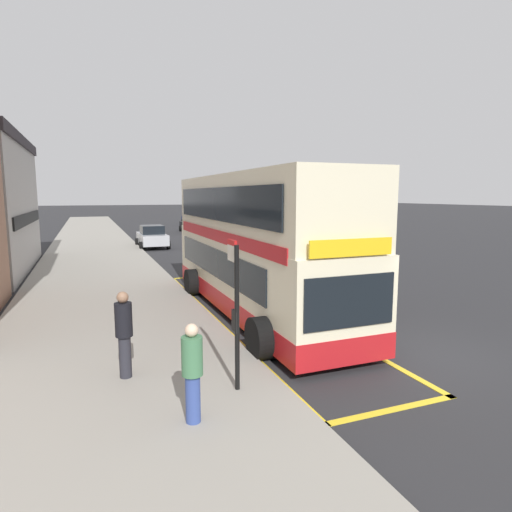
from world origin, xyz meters
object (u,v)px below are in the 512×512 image
parked_car_black_far (192,224)px  pedestrian_waiting_near_sign (124,331)px  bus_stop_sign (236,304)px  pedestrian_further_back (192,369)px  parked_car_silver_across (152,237)px  parked_car_navy_ahead (192,218)px  double_decker_bus (254,249)px

parked_car_black_far → pedestrian_waiting_near_sign: size_ratio=2.39×
bus_stop_sign → pedestrian_further_back: bearing=-138.4°
pedestrian_waiting_near_sign → parked_car_silver_across: bearing=80.7°
parked_car_black_far → pedestrian_waiting_near_sign: (-9.43, -34.70, 0.30)m
parked_car_black_far → parked_car_silver_across: (-5.69, -11.91, 0.00)m
bus_stop_sign → pedestrian_further_back: bus_stop_sign is taller
parked_car_black_far → parked_car_navy_ahead: bearing=78.2°
double_decker_bus → pedestrian_waiting_near_sign: (-4.38, -4.13, -0.96)m
parked_car_navy_ahead → pedestrian_waiting_near_sign: pedestrian_waiting_near_sign is taller
bus_stop_sign → parked_car_black_far: bearing=78.2°
double_decker_bus → parked_car_navy_ahead: 42.34m
parked_car_silver_across → double_decker_bus: bearing=-89.3°
pedestrian_waiting_near_sign → bus_stop_sign: bearing=-33.4°
pedestrian_waiting_near_sign → pedestrian_further_back: (0.87, -2.19, -0.07)m
parked_car_silver_across → pedestrian_further_back: (-2.87, -24.99, 0.23)m
parked_car_silver_across → pedestrian_further_back: bearing=-97.8°
parked_car_navy_ahead → pedestrian_further_back: (-11.07, -47.96, 0.23)m
pedestrian_further_back → double_decker_bus: bearing=60.9°
double_decker_bus → parked_car_navy_ahead: double_decker_bus is taller
parked_car_black_far → parked_car_navy_ahead: same height
parked_car_silver_across → pedestrian_waiting_near_sign: size_ratio=2.39×
parked_car_silver_across → bus_stop_sign: bearing=-95.6°
parked_car_black_far → parked_car_navy_ahead: size_ratio=1.00×
parked_car_silver_across → pedestrian_further_back: size_ratio=2.56×
bus_stop_sign → pedestrian_waiting_near_sign: bus_stop_sign is taller
parked_car_black_far → parked_car_silver_across: bearing=-114.6°
double_decker_bus → bus_stop_sign: bearing=-114.6°
parked_car_navy_ahead → parked_car_silver_across: same height
bus_stop_sign → parked_car_navy_ahead: (10.02, 47.03, -0.98)m
parked_car_silver_across → parked_car_black_far: bearing=63.2°
parked_car_navy_ahead → double_decker_bus: bearing=81.2°
bus_stop_sign → parked_car_black_far: (7.52, 35.96, -0.98)m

